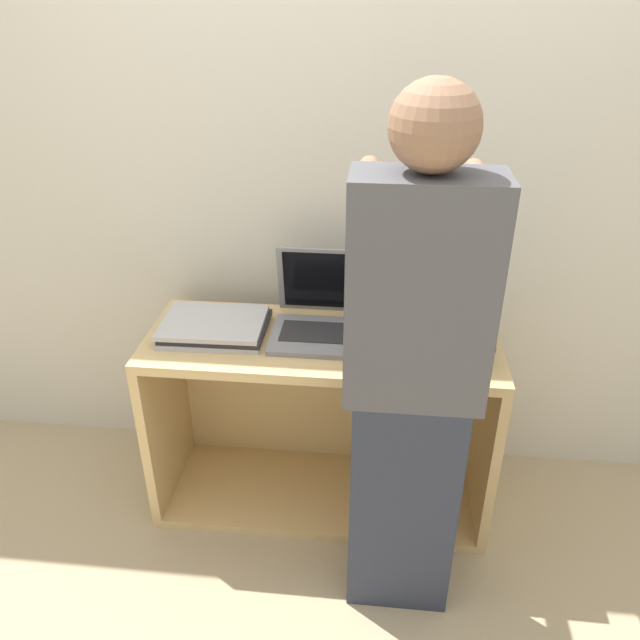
{
  "coord_description": "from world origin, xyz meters",
  "views": [
    {
      "loc": [
        0.2,
        -1.69,
        1.92
      ],
      "look_at": [
        0.0,
        0.18,
        0.88
      ],
      "focal_mm": 35.0,
      "sensor_mm": 36.0,
      "label": 1
    }
  ],
  "objects": [
    {
      "name": "ground_plane",
      "position": [
        0.0,
        0.0,
        0.0
      ],
      "size": [
        12.0,
        12.0,
        0.0
      ],
      "primitive_type": "plane",
      "color": "tan"
    },
    {
      "name": "wall_back",
      "position": [
        0.0,
        0.61,
        1.2
      ],
      "size": [
        8.0,
        0.05,
        2.4
      ],
      "color": "beige",
      "rests_on": "ground_plane"
    },
    {
      "name": "cart",
      "position": [
        0.0,
        0.32,
        0.38
      ],
      "size": [
        1.29,
        0.5,
        0.76
      ],
      "color": "tan",
      "rests_on": "ground_plane"
    },
    {
      "name": "laptop_open",
      "position": [
        0.0,
        0.31,
        0.82
      ],
      "size": [
        0.37,
        0.34,
        0.29
      ],
      "color": "gray",
      "rests_on": "cart"
    },
    {
      "name": "laptop_stack_left",
      "position": [
        -0.4,
        0.25,
        0.79
      ],
      "size": [
        0.39,
        0.29,
        0.05
      ],
      "color": "#B7B7BC",
      "rests_on": "cart"
    },
    {
      "name": "laptop_stack_right",
      "position": [
        0.4,
        0.25,
        0.82
      ],
      "size": [
        0.39,
        0.3,
        0.11
      ],
      "color": "#B7B7BC",
      "rests_on": "cart"
    },
    {
      "name": "person",
      "position": [
        0.31,
        -0.16,
        0.87
      ],
      "size": [
        0.4,
        0.53,
        1.72
      ],
      "color": "#2D3342",
      "rests_on": "ground_plane"
    }
  ]
}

